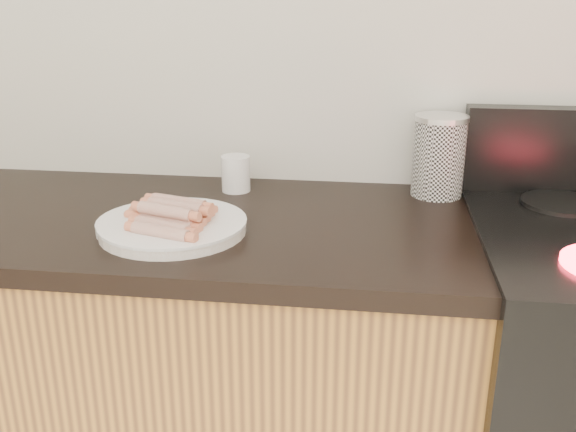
# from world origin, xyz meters

# --- Properties ---
(wall_back) EXTENTS (4.00, 0.04, 2.60)m
(wall_back) POSITION_xyz_m (0.00, 2.00, 1.30)
(wall_back) COLOR silver
(wall_back) RESTS_ON ground
(cabinet_base) EXTENTS (2.20, 0.59, 0.86)m
(cabinet_base) POSITION_xyz_m (-0.70, 1.69, 0.43)
(cabinet_base) COLOR #AE732C
(cabinet_base) RESTS_ON floor
(burner_far_left) EXTENTS (0.18, 0.18, 0.01)m
(burner_far_left) POSITION_xyz_m (0.61, 1.84, 0.92)
(burner_far_left) COLOR black
(burner_far_left) RESTS_ON stove
(main_plate) EXTENTS (0.37, 0.37, 0.02)m
(main_plate) POSITION_xyz_m (-0.21, 1.59, 0.91)
(main_plate) COLOR white
(main_plate) RESTS_ON counter_slab
(side_plate) EXTENTS (0.30, 0.30, 0.02)m
(side_plate) POSITION_xyz_m (-0.24, 1.61, 0.91)
(side_plate) COLOR white
(side_plate) RESTS_ON counter_slab
(hotdog_pile) EXTENTS (0.12, 0.23, 0.05)m
(hotdog_pile) POSITION_xyz_m (-0.21, 1.59, 0.94)
(hotdog_pile) COLOR maroon
(hotdog_pile) RESTS_ON main_plate
(plain_sausages) EXTENTS (0.14, 0.06, 0.02)m
(plain_sausages) POSITION_xyz_m (-0.24, 1.61, 0.93)
(plain_sausages) COLOR orange
(plain_sausages) RESTS_ON side_plate
(canister) EXTENTS (0.12, 0.12, 0.19)m
(canister) POSITION_xyz_m (0.34, 1.92, 1.00)
(canister) COLOR white
(canister) RESTS_ON counter_slab
(mug) EXTENTS (0.09, 0.09, 0.09)m
(mug) POSITION_xyz_m (-0.15, 1.89, 0.94)
(mug) COLOR white
(mug) RESTS_ON counter_slab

